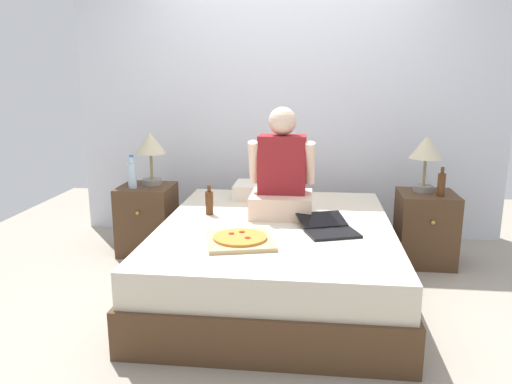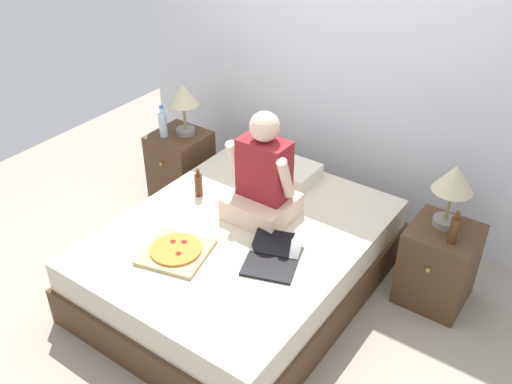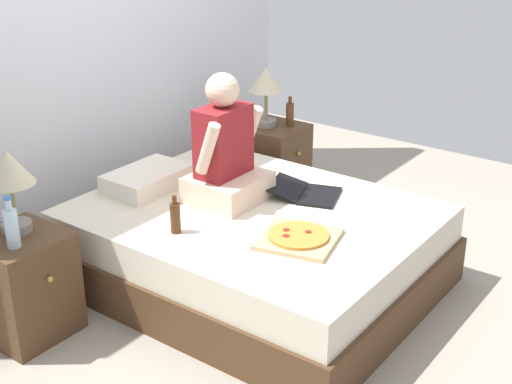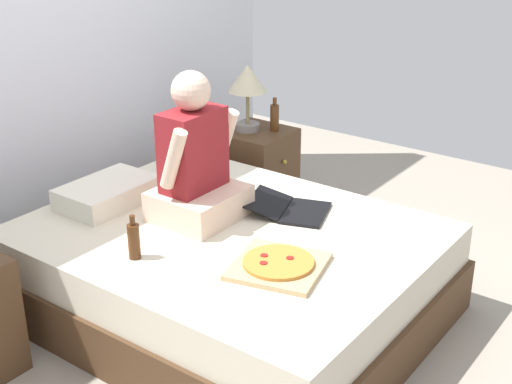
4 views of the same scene
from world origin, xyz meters
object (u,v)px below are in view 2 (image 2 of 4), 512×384
object	(u,v)px
beer_bottle	(454,230)
beer_bottle_on_bed	(199,185)
person_seated	(263,180)
laptop	(272,260)
bed	(241,259)
pizza_box	(176,251)
lamp_on_right_nightstand	(454,183)
lamp_on_left_nightstand	(183,98)
nightstand_right	(438,264)
nightstand_left	(181,164)
water_bottle	(163,124)

from	to	relation	value
beer_bottle	beer_bottle_on_bed	size ratio (longest dim) A/B	1.05
person_seated	laptop	bearing A→B (deg)	-48.89
bed	pizza_box	xyz separation A→B (m)	(-0.19, -0.44, 0.27)
pizza_box	beer_bottle_on_bed	distance (m)	0.68
lamp_on_right_nightstand	beer_bottle_on_bed	world-z (taller)	lamp_on_right_nightstand
lamp_on_left_nightstand	nightstand_right	size ratio (longest dim) A/B	0.77
bed	laptop	world-z (taller)	laptop
nightstand_left	water_bottle	world-z (taller)	water_bottle
beer_bottle_on_bed	bed	bearing A→B (deg)	-18.25
lamp_on_left_nightstand	lamp_on_right_nightstand	xyz separation A→B (m)	(2.24, 0.00, 0.00)
bed	water_bottle	xyz separation A→B (m)	(-1.24, 0.59, 0.45)
water_bottle	laptop	size ratio (longest dim) A/B	0.56
pizza_box	bed	bearing A→B (deg)	66.62
beer_bottle_on_bed	pizza_box	bearing A→B (deg)	-62.37
nightstand_left	beer_bottle	world-z (taller)	beer_bottle
nightstand_left	nightstand_right	size ratio (longest dim) A/B	1.00
beer_bottle	person_seated	size ratio (longest dim) A/B	0.29
nightstand_right	laptop	distance (m)	1.18
water_bottle	person_seated	bearing A→B (deg)	-15.90
lamp_on_left_nightstand	water_bottle	xyz separation A→B (m)	(-0.12, -0.14, -0.22)
nightstand_left	beer_bottle_on_bed	distance (m)	0.88
bed	pizza_box	distance (m)	0.55
nightstand_left	beer_bottle	distance (m)	2.41
water_bottle	beer_bottle_on_bed	distance (m)	0.85
lamp_on_right_nightstand	beer_bottle_on_bed	bearing A→B (deg)	-160.98
nightstand_right	person_seated	bearing A→B (deg)	-158.47
lamp_on_right_nightstand	laptop	xyz separation A→B (m)	(-0.77, -0.88, -0.39)
beer_bottle_on_bed	lamp_on_right_nightstand	bearing A→B (deg)	19.02
lamp_on_left_nightstand	beer_bottle	distance (m)	2.36
bed	nightstand_left	distance (m)	1.34
bed	beer_bottle_on_bed	distance (m)	0.63
water_bottle	laptop	world-z (taller)	water_bottle
lamp_on_left_nightstand	nightstand_right	bearing A→B (deg)	-1.26
lamp_on_right_nightstand	laptop	bearing A→B (deg)	-131.12
person_seated	laptop	distance (m)	0.58
person_seated	pizza_box	world-z (taller)	person_seated
lamp_on_left_nightstand	nightstand_left	bearing A→B (deg)	-128.63
pizza_box	water_bottle	bearing A→B (deg)	135.70
laptop	lamp_on_right_nightstand	bearing A→B (deg)	48.88
nightstand_left	lamp_on_right_nightstand	xyz separation A→B (m)	(2.28, 0.05, 0.62)
nightstand_right	lamp_on_right_nightstand	xyz separation A→B (m)	(-0.03, 0.05, 0.62)
nightstand_left	water_bottle	bearing A→B (deg)	-131.65
nightstand_left	lamp_on_right_nightstand	world-z (taller)	lamp_on_right_nightstand
nightstand_right	person_seated	world-z (taller)	person_seated
lamp_on_left_nightstand	nightstand_right	world-z (taller)	lamp_on_left_nightstand
beer_bottle	water_bottle	bearing A→B (deg)	179.77
bed	lamp_on_left_nightstand	size ratio (longest dim) A/B	4.51
nightstand_right	beer_bottle	xyz separation A→B (m)	(0.07, -0.10, 0.39)
laptop	water_bottle	bearing A→B (deg)	155.00
water_bottle	lamp_on_right_nightstand	distance (m)	2.38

